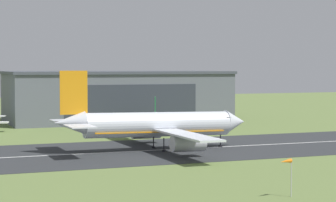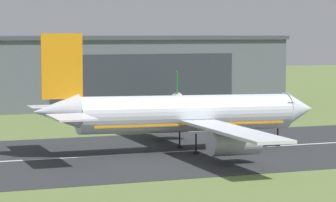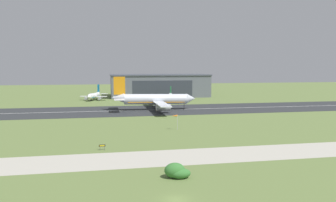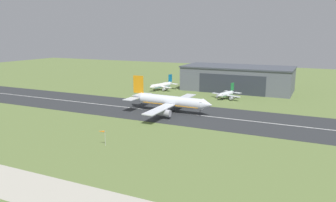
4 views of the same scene
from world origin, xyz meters
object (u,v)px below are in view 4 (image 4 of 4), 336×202
at_px(airplane_landing, 171,102).
at_px(windsock_pole, 102,132).
at_px(airplane_parked_west, 226,94).
at_px(airplane_parked_centre, 161,86).

xyz_separation_m(airplane_landing, windsock_pole, (-1.10, -54.44, -0.62)).
distance_m(airplane_parked_west, airplane_parked_centre, 50.11).
bearing_deg(airplane_parked_west, airplane_parked_centre, 166.46).
xyz_separation_m(airplane_parked_west, windsock_pole, (-17.18, -98.47, 1.88)).
relative_size(airplane_landing, airplane_parked_west, 2.81).
height_order(airplane_parked_west, airplane_parked_centre, airplane_parked_centre).
distance_m(airplane_landing, airplane_parked_west, 46.95).
distance_m(airplane_landing, airplane_parked_centre, 64.67).
distance_m(airplane_parked_west, windsock_pole, 99.98).
relative_size(airplane_parked_west, windsock_pole, 3.48).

